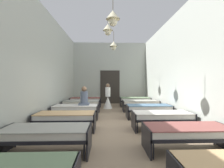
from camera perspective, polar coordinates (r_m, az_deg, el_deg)
ground_plane at (r=6.28m, az=0.43°, el=-14.15°), size 5.83×12.01×0.10m
room_shell at (r=7.27m, az=0.05°, el=5.93°), size 5.63×11.61×4.42m
bed_left_row_1 at (r=3.96m, az=-22.11°, el=-15.81°), size 1.90×0.84×0.57m
bed_right_row_1 at (r=4.15m, az=24.98°, el=-15.04°), size 1.90×0.84×0.57m
bed_left_row_2 at (r=5.51m, az=-16.00°, el=-11.07°), size 1.90×0.84×0.57m
bed_right_row_2 at (r=5.65m, az=17.15°, el=-10.78°), size 1.90×0.84×0.57m
bed_left_row_3 at (r=7.11m, az=-12.69°, el=-8.38°), size 1.90×0.84×0.57m
bed_right_row_3 at (r=7.22m, az=12.77°, el=-8.24°), size 1.90×0.84×0.57m
bed_left_row_4 at (r=8.74m, az=-10.64°, el=-6.68°), size 1.90×0.84×0.57m
bed_right_row_4 at (r=8.83m, az=10.00°, el=-6.60°), size 1.90×0.84×0.57m
bed_left_row_5 at (r=10.38m, az=-9.24°, el=-5.50°), size 1.90×0.84×0.57m
bed_right_row_5 at (r=10.46m, az=8.10°, el=-5.45°), size 1.90×0.84×0.57m
nurse_near_aisle at (r=9.58m, az=-1.49°, el=-5.47°), size 0.52×0.52×1.49m
patient_seated_primary at (r=7.08m, az=-9.79°, el=-4.91°), size 0.44×0.44×0.80m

